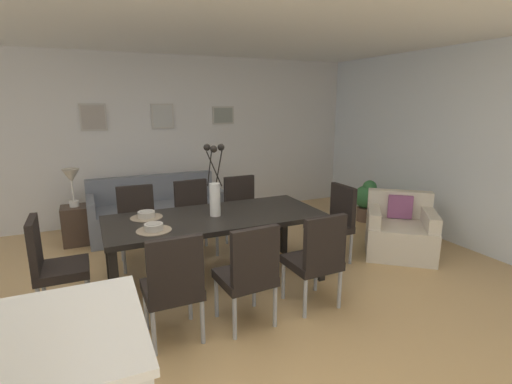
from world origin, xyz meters
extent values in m
plane|color=tan|center=(0.00, 0.00, 0.00)|extent=(9.00, 9.00, 0.00)
cube|color=silver|center=(0.00, 3.25, 1.30)|extent=(9.00, 0.10, 2.60)
cube|color=white|center=(3.65, 0.40, 1.30)|extent=(0.10, 6.30, 2.60)
cube|color=white|center=(0.00, 0.40, 2.64)|extent=(9.00, 7.20, 0.08)
cube|color=black|center=(0.29, 0.61, 0.71)|extent=(2.20, 0.97, 0.05)
cube|color=black|center=(1.33, 1.04, 0.34)|extent=(0.07, 0.07, 0.69)
cube|color=black|center=(-0.75, 1.04, 0.34)|extent=(0.07, 0.07, 0.69)
cube|color=black|center=(1.33, 0.19, 0.34)|extent=(0.07, 0.07, 0.69)
cube|color=black|center=(-0.75, 0.19, 0.34)|extent=(0.07, 0.07, 0.69)
cube|color=black|center=(-0.34, -0.18, 0.42)|extent=(0.44, 0.44, 0.08)
cube|color=black|center=(-0.34, -0.37, 0.68)|extent=(0.42, 0.06, 0.48)
cylinder|color=#9EA0A5|center=(-0.16, 0.02, 0.19)|extent=(0.04, 0.04, 0.38)
cylinder|color=#9EA0A5|center=(-0.54, 0.01, 0.19)|extent=(0.04, 0.04, 0.38)
cylinder|color=#9EA0A5|center=(-0.15, -0.36, 0.19)|extent=(0.04, 0.04, 0.38)
cylinder|color=#9EA0A5|center=(-0.53, -0.37, 0.19)|extent=(0.04, 0.04, 0.38)
cube|color=black|center=(-0.39, 1.40, 0.42)|extent=(0.45, 0.45, 0.08)
cube|color=black|center=(-0.39, 1.59, 0.68)|extent=(0.42, 0.07, 0.48)
cylinder|color=#9EA0A5|center=(-0.59, 1.22, 0.19)|extent=(0.04, 0.04, 0.38)
cylinder|color=#9EA0A5|center=(-0.21, 1.21, 0.19)|extent=(0.04, 0.04, 0.38)
cylinder|color=#9EA0A5|center=(-0.58, 1.60, 0.19)|extent=(0.04, 0.04, 0.38)
cylinder|color=#9EA0A5|center=(-0.20, 1.59, 0.19)|extent=(0.04, 0.04, 0.38)
cube|color=black|center=(0.27, -0.22, 0.42)|extent=(0.47, 0.47, 0.08)
cube|color=black|center=(0.29, -0.41, 0.68)|extent=(0.42, 0.09, 0.48)
cylinder|color=#9EA0A5|center=(0.45, -0.01, 0.19)|extent=(0.04, 0.04, 0.38)
cylinder|color=#9EA0A5|center=(0.07, -0.04, 0.19)|extent=(0.04, 0.04, 0.38)
cylinder|color=#9EA0A5|center=(0.48, -0.39, 0.19)|extent=(0.04, 0.04, 0.38)
cylinder|color=#9EA0A5|center=(0.10, -0.42, 0.19)|extent=(0.04, 0.04, 0.38)
cube|color=black|center=(0.31, 1.45, 0.42)|extent=(0.47, 0.47, 0.08)
cube|color=black|center=(0.30, 1.64, 0.68)|extent=(0.42, 0.09, 0.48)
cylinder|color=#9EA0A5|center=(0.14, 1.25, 0.19)|extent=(0.04, 0.04, 0.38)
cylinder|color=#9EA0A5|center=(0.52, 1.28, 0.19)|extent=(0.04, 0.04, 0.38)
cylinder|color=#9EA0A5|center=(0.11, 1.63, 0.19)|extent=(0.04, 0.04, 0.38)
cylinder|color=#9EA0A5|center=(0.49, 1.65, 0.19)|extent=(0.04, 0.04, 0.38)
cube|color=black|center=(0.96, -0.19, 0.42)|extent=(0.46, 0.46, 0.08)
cube|color=black|center=(0.97, -0.38, 0.68)|extent=(0.42, 0.07, 0.48)
cylinder|color=#9EA0A5|center=(1.15, 0.01, 0.19)|extent=(0.04, 0.04, 0.38)
cylinder|color=#9EA0A5|center=(0.77, 0.00, 0.19)|extent=(0.04, 0.04, 0.38)
cylinder|color=#9EA0A5|center=(1.16, -0.37, 0.19)|extent=(0.04, 0.04, 0.38)
cylinder|color=#9EA0A5|center=(0.78, -0.38, 0.19)|extent=(0.04, 0.04, 0.38)
cube|color=black|center=(0.96, 1.44, 0.42)|extent=(0.45, 0.45, 0.08)
cube|color=black|center=(0.96, 1.63, 0.68)|extent=(0.42, 0.07, 0.48)
cylinder|color=#9EA0A5|center=(0.78, 1.25, 0.19)|extent=(0.04, 0.04, 0.38)
cylinder|color=#9EA0A5|center=(1.16, 1.25, 0.19)|extent=(0.04, 0.04, 0.38)
cylinder|color=#9EA0A5|center=(0.77, 1.63, 0.19)|extent=(0.04, 0.04, 0.38)
cylinder|color=#9EA0A5|center=(1.15, 1.63, 0.19)|extent=(0.04, 0.04, 0.38)
cube|color=black|center=(-1.16, 0.59, 0.42)|extent=(0.44, 0.44, 0.08)
cube|color=black|center=(-1.35, 0.59, 0.68)|extent=(0.06, 0.42, 0.48)
cylinder|color=#9EA0A5|center=(-0.97, 0.40, 0.19)|extent=(0.04, 0.04, 0.38)
cylinder|color=#9EA0A5|center=(-0.97, 0.78, 0.19)|extent=(0.04, 0.04, 0.38)
cylinder|color=#9EA0A5|center=(-1.35, 0.40, 0.19)|extent=(0.04, 0.04, 0.38)
cylinder|color=#9EA0A5|center=(-1.35, 0.78, 0.19)|extent=(0.04, 0.04, 0.38)
cube|color=black|center=(1.69, 0.59, 0.42)|extent=(0.45, 0.45, 0.08)
cube|color=black|center=(1.88, 0.59, 0.68)|extent=(0.07, 0.42, 0.48)
cylinder|color=#9EA0A5|center=(1.50, 0.77, 0.19)|extent=(0.04, 0.04, 0.38)
cylinder|color=#9EA0A5|center=(1.51, 0.39, 0.19)|extent=(0.04, 0.04, 0.38)
cylinder|color=#9EA0A5|center=(1.88, 0.78, 0.19)|extent=(0.04, 0.04, 0.38)
cylinder|color=#9EA0A5|center=(1.89, 0.40, 0.19)|extent=(0.04, 0.04, 0.38)
cylinder|color=silver|center=(0.29, 0.61, 0.91)|extent=(0.11, 0.11, 0.34)
cylinder|color=black|center=(0.35, 0.63, 1.24)|extent=(0.05, 0.12, 0.37)
sphere|color=black|center=(0.38, 0.64, 1.44)|extent=(0.07, 0.07, 0.07)
cylinder|color=black|center=(0.26, 0.66, 1.24)|extent=(0.08, 0.05, 0.38)
sphere|color=black|center=(0.24, 0.69, 1.44)|extent=(0.07, 0.07, 0.07)
cylinder|color=black|center=(0.27, 0.56, 1.24)|extent=(0.15, 0.06, 0.36)
sphere|color=black|center=(0.26, 0.53, 1.44)|extent=(0.07, 0.07, 0.07)
cylinder|color=#7F705B|center=(-0.37, 0.39, 0.74)|extent=(0.32, 0.32, 0.01)
cylinder|color=#B2ADA3|center=(-0.37, 0.39, 0.78)|extent=(0.17, 0.17, 0.06)
cylinder|color=gray|center=(-0.37, 0.39, 0.79)|extent=(0.13, 0.13, 0.04)
cylinder|color=#7F705B|center=(-0.37, 0.83, 0.74)|extent=(0.32, 0.32, 0.01)
cylinder|color=#B2ADA3|center=(-0.37, 0.83, 0.78)|extent=(0.17, 0.17, 0.06)
cylinder|color=gray|center=(-0.37, 0.83, 0.79)|extent=(0.13, 0.13, 0.04)
cube|color=slate|center=(0.00, 2.48, 0.21)|extent=(1.86, 0.84, 0.42)
cube|color=slate|center=(0.00, 2.82, 0.61)|extent=(1.86, 0.16, 0.38)
cube|color=slate|center=(0.88, 2.48, 0.52)|extent=(0.10, 0.84, 0.20)
cube|color=slate|center=(-0.88, 2.48, 0.52)|extent=(0.10, 0.84, 0.20)
cube|color=#3D2D23|center=(-1.08, 2.47, 0.26)|extent=(0.36, 0.36, 0.52)
cylinder|color=beige|center=(-1.08, 2.47, 0.56)|extent=(0.12, 0.12, 0.08)
cylinder|color=beige|center=(-1.08, 2.47, 0.74)|extent=(0.02, 0.02, 0.30)
cone|color=beige|center=(-1.08, 2.47, 0.94)|extent=(0.22, 0.22, 0.18)
cube|color=beige|center=(2.64, 0.40, 0.20)|extent=(1.13, 1.13, 0.40)
cube|color=beige|center=(2.84, 0.65, 0.57)|extent=(0.72, 0.63, 0.35)
cube|color=beige|center=(2.89, 0.18, 0.49)|extent=(0.54, 0.62, 0.18)
cube|color=beige|center=(2.37, 0.59, 0.49)|extent=(0.54, 0.62, 0.18)
cube|color=#8C4C7A|center=(2.78, 0.57, 0.56)|extent=(0.28, 0.25, 0.30)
cube|color=#B2ADA3|center=(-0.72, 3.18, 1.66)|extent=(0.37, 0.02, 0.40)
cube|color=#9E9389|center=(-0.72, 3.17, 1.66)|extent=(0.32, 0.01, 0.35)
cube|color=#B2ADA3|center=(0.29, 3.18, 1.66)|extent=(0.35, 0.02, 0.39)
cube|color=#B2B2AD|center=(0.29, 3.17, 1.66)|extent=(0.30, 0.01, 0.34)
cube|color=#B2ADA3|center=(1.30, 3.18, 1.66)|extent=(0.38, 0.02, 0.29)
cube|color=gray|center=(1.30, 3.17, 1.66)|extent=(0.33, 0.01, 0.24)
cylinder|color=brown|center=(3.15, 1.68, 0.11)|extent=(0.24, 0.24, 0.22)
sphere|color=#387A42|center=(3.15, 1.68, 0.40)|extent=(0.36, 0.36, 0.36)
sphere|color=#387A42|center=(3.20, 1.65, 0.56)|extent=(0.22, 0.22, 0.22)
camera|label=1|loc=(-0.87, -3.00, 1.89)|focal=26.72mm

